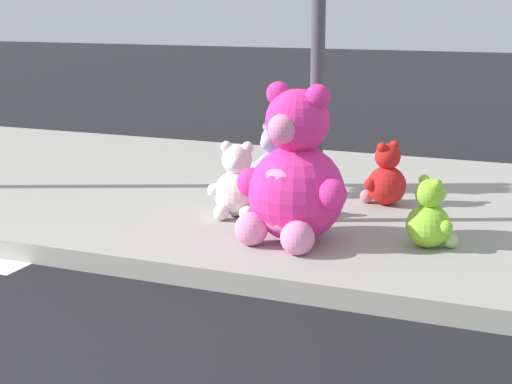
{
  "coord_description": "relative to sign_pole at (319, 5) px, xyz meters",
  "views": [
    {
      "loc": [
        2.87,
        -1.42,
        1.87
      ],
      "look_at": [
        0.81,
        3.6,
        0.55
      ],
      "focal_mm": 54.92,
      "sensor_mm": 36.0,
      "label": 1
    }
  ],
  "objects": [
    {
      "name": "plush_pink_large",
      "position": [
        0.03,
        -0.58,
        -1.23
      ],
      "size": [
        0.88,
        0.82,
        1.16
      ],
      "color": "#F22D93",
      "rests_on": "sidewalk"
    },
    {
      "name": "plush_white",
      "position": [
        -0.64,
        -0.12,
        -1.45
      ],
      "size": [
        0.47,
        0.44,
        0.62
      ],
      "color": "white",
      "rests_on": "sidewalk"
    },
    {
      "name": "plush_red",
      "position": [
        0.4,
        0.74,
        -1.48
      ],
      "size": [
        0.4,
        0.39,
        0.56
      ],
      "color": "red",
      "rests_on": "sidewalk"
    },
    {
      "name": "plush_lime",
      "position": [
        0.98,
        -0.35,
        -1.49
      ],
      "size": [
        0.37,
        0.37,
        0.52
      ],
      "color": "#8CD133",
      "rests_on": "sidewalk"
    },
    {
      "name": "sign_pole",
      "position": [
        0.0,
        0.0,
        0.0
      ],
      "size": [
        0.56,
        0.11,
        3.2
      ],
      "color": "#4C4C51",
      "rests_on": "sidewalk"
    },
    {
      "name": "plush_lavender",
      "position": [
        -0.6,
        0.66,
        -1.43
      ],
      "size": [
        0.49,
        0.48,
        0.67
      ],
      "color": "#B28CD8",
      "rests_on": "sidewalk"
    },
    {
      "name": "sidewalk",
      "position": [
        -1.0,
        0.8,
        -1.77
      ],
      "size": [
        28.0,
        4.4,
        0.15
      ],
      "primitive_type": "cube",
      "color": "#9E9B93",
      "rests_on": "ground_plane"
    }
  ]
}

